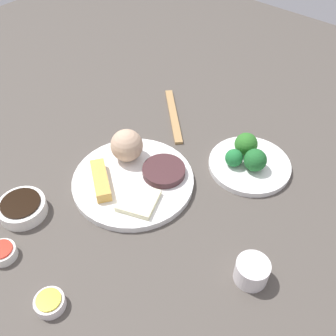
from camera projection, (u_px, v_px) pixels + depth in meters
tabletop at (127, 196)px, 0.88m from camera, size 2.20×2.20×0.02m
main_plate at (133, 181)px, 0.89m from camera, size 0.28×0.28×0.02m
rice_scoop at (127, 145)px, 0.90m from camera, size 0.08×0.08×0.08m
spring_roll at (101, 180)px, 0.86m from camera, size 0.09×0.11×0.03m
crab_rangoon_wonton at (138, 201)px, 0.83m from camera, size 0.10×0.10×0.01m
stir_fry_heap at (164, 171)px, 0.89m from camera, size 0.10×0.10×0.02m
broccoli_plate at (249, 165)px, 0.92m from camera, size 0.19×0.19×0.01m
broccoli_floret_0 at (255, 160)px, 0.89m from camera, size 0.05×0.05×0.05m
broccoli_floret_1 at (234, 158)px, 0.90m from camera, size 0.04×0.04×0.04m
broccoli_floret_2 at (246, 144)px, 0.92m from camera, size 0.06×0.06×0.06m
soy_sauce_bowl at (22, 208)px, 0.82m from camera, size 0.10×0.10×0.03m
soy_sauce_bowl_liquid at (20, 203)px, 0.81m from camera, size 0.08×0.08×0.00m
sauce_ramekin_sweet_and_sour at (3, 253)px, 0.75m from camera, size 0.05×0.05×0.02m
sauce_ramekin_sweet_and_sour_liquid at (1, 249)px, 0.74m from camera, size 0.04×0.04×0.00m
sauce_ramekin_hot_mustard at (50, 303)px, 0.68m from camera, size 0.05×0.05×0.02m
sauce_ramekin_hot_mustard_liquid at (48, 300)px, 0.67m from camera, size 0.04×0.04×0.00m
teacup at (251, 272)px, 0.71m from camera, size 0.06×0.06×0.05m
chopsticks_pair at (173, 115)px, 1.06m from camera, size 0.17×0.18×0.01m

